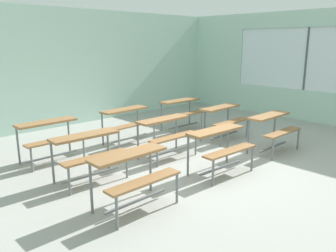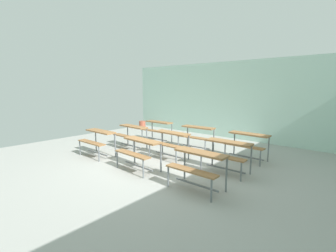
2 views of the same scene
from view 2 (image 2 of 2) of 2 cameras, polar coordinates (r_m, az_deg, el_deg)
The scene contains 12 objects.
ground at distance 6.29m, azimuth -4.39°, elevation -9.51°, with size 10.00×9.00×0.05m, color #9E9E99.
wall_back at distance 9.67m, azimuth 14.93°, elevation 6.03°, with size 10.00×0.12×3.00m, color silver.
desk_bench_r0c0 at distance 7.20m, azimuth -16.67°, elevation -2.60°, with size 1.10×0.60×0.74m.
desk_bench_r0c1 at distance 5.78m, azimuth -7.01°, elevation -5.14°, with size 1.13×0.64×0.74m.
desk_bench_r0c2 at distance 4.70m, azimuth 7.15°, elevation -8.56°, with size 1.10×0.59×0.74m.
desk_bench_r1c0 at distance 7.86m, azimuth -8.98°, elevation -1.34°, with size 1.12×0.62×0.74m.
desk_bench_r1c1 at distance 6.69m, azimuth 0.33°, elevation -3.10°, with size 1.11×0.60×0.74m.
desk_bench_r1c2 at distance 5.72m, azimuth 13.95°, elevation -5.51°, with size 1.11×0.61×0.74m.
desk_bench_r2c0 at distance 8.76m, azimuth -2.65°, elevation -0.14°, with size 1.11×0.61×0.74m.
desk_bench_r2c1 at distance 7.66m, azimuth 6.87°, elevation -1.57°, with size 1.13×0.65×0.74m.
desk_bench_r2c2 at distance 6.86m, azimuth 18.60°, elevation -3.28°, with size 1.11×0.62×0.74m.
trash_bin at distance 11.83m, azimuth -6.24°, elevation 0.37°, with size 0.32×0.32×0.35m, color #9E4C38.
Camera 2 is at (4.25, -4.17, 2.00)m, focal length 25.20 mm.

